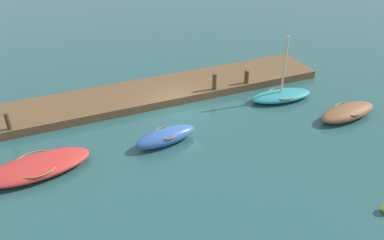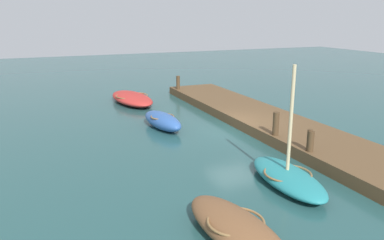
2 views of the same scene
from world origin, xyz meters
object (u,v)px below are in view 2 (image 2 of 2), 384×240
Objects in this scene: rowboat_brown at (235,228)px; mooring_post_mid_west at (309,140)px; motorboat_red at (132,98)px; mooring_post_mid_east at (276,124)px; rowboat_teal at (287,177)px; rowboat_blue at (162,121)px; mooring_post_west at (311,141)px; mooring_post_east at (178,83)px.

rowboat_brown is 6.54m from mooring_post_mid_west.
motorboat_red is 4.96× the size of mooring_post_mid_east.
rowboat_teal is 8.38m from rowboat_blue.
rowboat_teal is 2.50m from mooring_post_west.
rowboat_brown is 4.86× the size of mooring_post_west.
rowboat_teal is at bearing 123.15° from mooring_post_west.
mooring_post_mid_east is at bearing 180.00° from mooring_post_east.
rowboat_teal is 4.75× the size of mooring_post_mid_west.
rowboat_teal is at bearing 124.73° from mooring_post_mid_west.
mooring_post_mid_west is 14.23m from mooring_post_east.
rowboat_blue reaches higher than rowboat_brown.
mooring_post_west is at bearing -171.32° from motorboat_red.
rowboat_teal is 14.69m from motorboat_red.
rowboat_blue is at bearing 172.74° from motorboat_red.
mooring_post_mid_west is at bearing 180.00° from mooring_post_mid_east.
mooring_post_west is at bearing 180.00° from mooring_post_east.
mooring_post_mid_west is at bearing -171.23° from motorboat_red.
rowboat_teal is 5.03× the size of mooring_post_west.
motorboat_red is 1.48× the size of rowboat_blue.
mooring_post_west is at bearing 180.00° from mooring_post_mid_east.
mooring_post_west is 0.95× the size of mooring_post_mid_west.
mooring_post_east is (14.31, 0.00, 0.07)m from mooring_post_west.
mooring_post_mid_west is 2.24m from mooring_post_mid_east.
motorboat_red is at bearing 15.56° from mooring_post_west.
rowboat_teal reaches higher than rowboat_blue.
mooring_post_west is (3.62, -5.36, 0.53)m from rowboat_brown.
motorboat_red is 5.96× the size of mooring_post_mid_west.
rowboat_blue is at bearing 153.30° from mooring_post_east.
motorboat_red is at bearing 18.64° from mooring_post_mid_east.
mooring_post_mid_west is at bearing -49.85° from rowboat_teal.
mooring_post_mid_west is (0.08, 0.00, 0.02)m from mooring_post_west.
mooring_post_east is (15.64, -2.03, 0.67)m from rowboat_teal.
rowboat_blue is 4.02× the size of mooring_post_mid_west.
rowboat_brown is at bearing 124.06° from mooring_post_west.
mooring_post_west is 2.32m from mooring_post_mid_east.
mooring_post_mid_west is 0.90× the size of mooring_post_east.
motorboat_red is at bearing 11.91° from rowboat_teal.
rowboat_blue is 8.34m from mooring_post_east.
rowboat_blue is at bearing 28.52° from mooring_post_west.
motorboat_red is 13.71m from mooring_post_mid_west.
mooring_post_west reaches higher than motorboat_red.
mooring_post_east is at bearing 0.00° from mooring_post_west.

